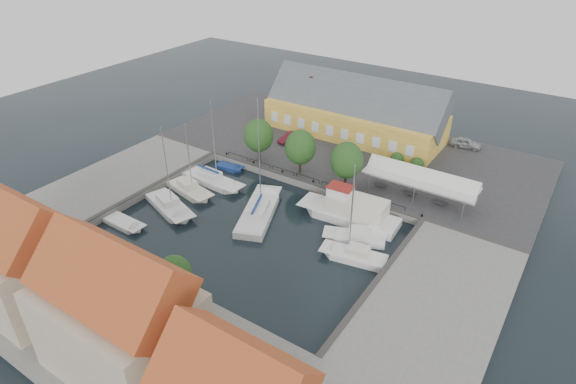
% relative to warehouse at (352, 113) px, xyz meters
% --- Properties ---
extents(ground, '(140.00, 140.00, 0.00)m').
position_rel_warehouse_xyz_m(ground, '(2.60, -28.36, -4.43)').
color(ground, black).
rests_on(ground, ground).
extents(north_quay, '(56.00, 26.00, 1.00)m').
position_rel_warehouse_xyz_m(north_quay, '(2.60, -5.36, -3.93)').
color(north_quay, '#2D2D30').
rests_on(north_quay, ground).
extents(west_quay, '(12.00, 24.00, 1.00)m').
position_rel_warehouse_xyz_m(west_quay, '(-19.40, -30.36, -3.93)').
color(west_quay, slate).
rests_on(west_quay, ground).
extents(east_quay, '(12.00, 24.00, 1.00)m').
position_rel_warehouse_xyz_m(east_quay, '(24.60, -30.36, -3.93)').
color(east_quay, slate).
rests_on(east_quay, ground).
extents(south_bank, '(56.00, 14.00, 1.00)m').
position_rel_warehouse_xyz_m(south_bank, '(2.60, -49.36, -3.93)').
color(south_bank, slate).
rests_on(south_bank, ground).
extents(quay_edge_fittings, '(56.00, 24.72, 0.40)m').
position_rel_warehouse_xyz_m(quay_edge_fittings, '(2.62, -23.61, -3.37)').
color(quay_edge_fittings, '#383533').
rests_on(quay_edge_fittings, north_quay).
extents(warehouse, '(28.56, 14.00, 9.55)m').
position_rel_warehouse_xyz_m(warehouse, '(0.00, 0.00, 0.00)').
color(warehouse, gold).
rests_on(warehouse, north_quay).
extents(tent_canopy, '(14.00, 4.00, 2.83)m').
position_rel_warehouse_xyz_m(tent_canopy, '(16.60, -13.86, -0.74)').
color(tent_canopy, silver).
rests_on(tent_canopy, north_quay).
extents(quay_trees, '(18.20, 4.20, 6.30)m').
position_rel_warehouse_xyz_m(quay_trees, '(0.60, -16.36, 0.45)').
color(quay_trees, black).
rests_on(quay_trees, north_quay).
extents(car_silver, '(4.74, 2.38, 1.55)m').
position_rel_warehouse_xyz_m(car_silver, '(17.26, 4.51, -2.65)').
color(car_silver, '#A1A3A8').
rests_on(car_silver, north_quay).
extents(car_red, '(2.11, 4.36, 1.38)m').
position_rel_warehouse_xyz_m(car_red, '(-6.30, -8.53, -2.74)').
color(car_red, '#51121D').
rests_on(car_red, north_quay).
extents(center_sailboat, '(7.31, 11.62, 15.19)m').
position_rel_warehouse_xyz_m(center_sailboat, '(1.39, -27.03, -4.07)').
color(center_sailboat, white).
rests_on(center_sailboat, ground).
extents(trawler, '(12.81, 4.49, 5.00)m').
position_rel_warehouse_xyz_m(trawler, '(11.29, -21.52, -3.41)').
color(trawler, white).
rests_on(trawler, ground).
extents(east_boat_a, '(7.37, 4.80, 10.22)m').
position_rel_warehouse_xyz_m(east_boat_a, '(13.59, -24.99, -4.17)').
color(east_boat_a, white).
rests_on(east_boat_a, ground).
extents(east_boat_b, '(7.55, 3.63, 10.11)m').
position_rel_warehouse_xyz_m(east_boat_b, '(15.06, -28.08, -4.17)').
color(east_boat_b, white).
rests_on(east_boat_b, ground).
extents(west_boat_a, '(9.80, 3.21, 12.63)m').
position_rel_warehouse_xyz_m(west_boat_a, '(-8.88, -23.93, -4.16)').
color(west_boat_a, white).
rests_on(west_boat_a, ground).
extents(west_boat_b, '(7.91, 4.09, 10.49)m').
position_rel_warehouse_xyz_m(west_boat_b, '(-9.69, -27.53, -4.17)').
color(west_boat_b, silver).
rests_on(west_boat_b, ground).
extents(west_boat_c, '(9.23, 5.52, 11.93)m').
position_rel_warehouse_xyz_m(west_boat_c, '(-8.94, -31.91, -4.17)').
color(west_boat_c, white).
rests_on(west_boat_c, ground).
extents(launch_sw, '(5.67, 2.21, 0.98)m').
position_rel_warehouse_xyz_m(launch_sw, '(-10.76, -37.51, -4.34)').
color(launch_sw, white).
rests_on(launch_sw, ground).
extents(launch_nw, '(4.37, 2.10, 0.88)m').
position_rel_warehouse_xyz_m(launch_nw, '(-9.63, -19.44, -4.34)').
color(launch_nw, navy).
rests_on(launch_nw, ground).
extents(townhouses, '(36.30, 8.50, 12.00)m').
position_rel_warehouse_xyz_m(townhouses, '(4.52, -51.60, 1.40)').
color(townhouses, tan).
rests_on(townhouses, south_bank).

